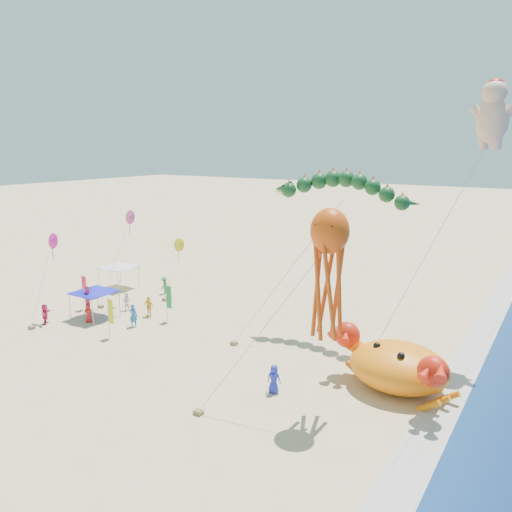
{
  "coord_description": "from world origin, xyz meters",
  "views": [
    {
      "loc": [
        16.92,
        -27.47,
        14.27
      ],
      "look_at": [
        -2.0,
        2.0,
        6.5
      ],
      "focal_mm": 35.0,
      "sensor_mm": 36.0,
      "label": 1
    }
  ],
  "objects": [
    {
      "name": "feather_flags",
      "position": [
        -14.17,
        -0.93,
        2.01
      ],
      "size": [
        9.0,
        5.11,
        3.2
      ],
      "color": "gray",
      "rests_on": "ground"
    },
    {
      "name": "foam_strip",
      "position": [
        12.0,
        0.0,
        0.01
      ],
      "size": [
        320.0,
        320.0,
        0.0
      ],
      "primitive_type": "plane",
      "color": "silver",
      "rests_on": "ground"
    },
    {
      "name": "canopy_white",
      "position": [
        -21.36,
        6.32,
        2.44
      ],
      "size": [
        3.31,
        3.31,
        2.71
      ],
      "color": "gray",
      "rests_on": "ground"
    },
    {
      "name": "ground",
      "position": [
        0.0,
        0.0,
        0.0
      ],
      "size": [
        320.0,
        320.0,
        0.0
      ],
      "primitive_type": "plane",
      "color": "#D1B784",
      "rests_on": "ground"
    },
    {
      "name": "cherub_kite",
      "position": [
        11.78,
        8.56,
        16.31
      ],
      "size": [
        6.68,
        6.72,
        18.43
      ],
      "color": "#F8B897",
      "rests_on": "ground"
    },
    {
      "name": "crab_inflatable",
      "position": [
        9.2,
        0.15,
        1.55
      ],
      "size": [
        8.01,
        6.78,
        3.51
      ],
      "color": "orange",
      "rests_on": "ground"
    },
    {
      "name": "dragon_kite",
      "position": [
        2.5,
        6.52,
        10.94
      ],
      "size": [
        10.94,
        7.66,
        12.11
      ],
      "color": "#103C1A",
      "rests_on": "ground"
    },
    {
      "name": "beachgoers",
      "position": [
        -11.31,
        0.03,
        0.86
      ],
      "size": [
        27.97,
        13.03,
        1.89
      ],
      "color": "yellow",
      "rests_on": "ground"
    },
    {
      "name": "canopy_blue",
      "position": [
        -16.24,
        -1.01,
        2.44
      ],
      "size": [
        3.39,
        3.39,
        2.71
      ],
      "color": "gray",
      "rests_on": "ground"
    },
    {
      "name": "small_kites",
      "position": [
        -16.92,
        2.87,
        5.83
      ],
      "size": [
        5.39,
        14.35,
        8.58
      ],
      "color": "#D54796",
      "rests_on": "ground"
    },
    {
      "name": "octopus_kite",
      "position": [
        6.58,
        -4.47,
        8.33
      ],
      "size": [
        6.85,
        5.13,
        11.22
      ],
      "color": "#DC460B",
      "rests_on": "ground"
    }
  ]
}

